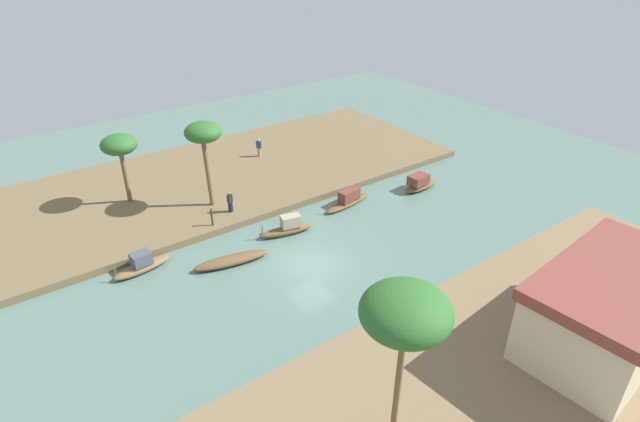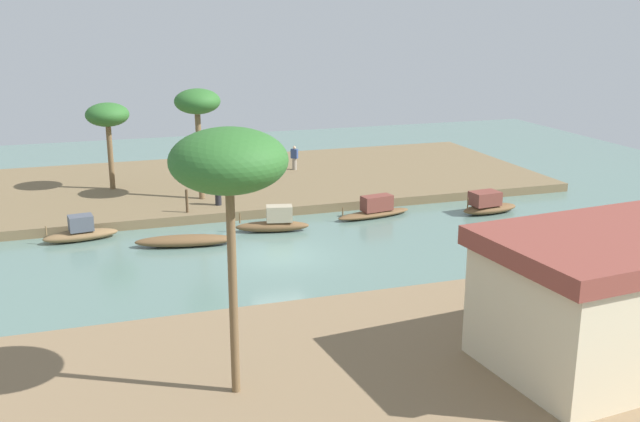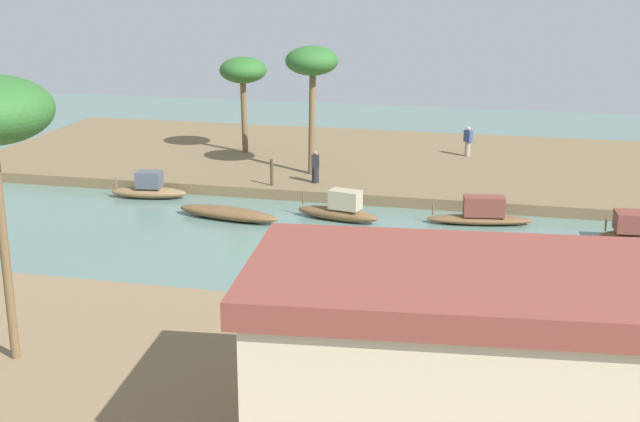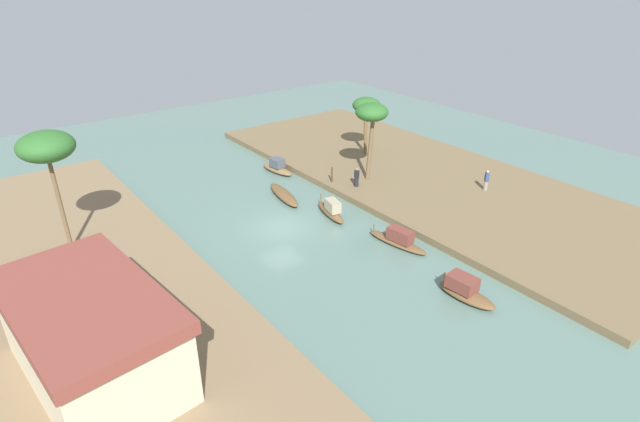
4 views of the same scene
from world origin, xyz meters
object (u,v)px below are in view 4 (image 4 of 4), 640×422
object	(u,v)px
sampan_with_tall_canopy	(331,210)
mooring_post	(332,175)
sampan_upstream_small	(277,168)
palm_tree_left_near	(372,114)
palm_tree_left_far	(367,106)
riverside_building	(92,335)
sampan_near_left_bank	(398,239)
person_on_near_bank	(486,180)
palm_tree_right_tall	(46,148)
sampan_midstream	(465,290)
person_by_mooring	(357,179)
sampan_foreground	(284,195)

from	to	relation	value
sampan_with_tall_canopy	mooring_post	bearing A→B (deg)	-26.52
sampan_upstream_small	palm_tree_left_near	size ratio (longest dim) A/B	0.59
sampan_with_tall_canopy	mooring_post	size ratio (longest dim) A/B	3.06
palm_tree_left_far	riverside_building	distance (m)	31.33
sampan_near_left_bank	sampan_with_tall_canopy	bearing A→B (deg)	-0.62
person_on_near_bank	palm_tree_right_tall	distance (m)	30.34
sampan_midstream	riverside_building	size ratio (longest dim) A/B	0.36
person_on_near_bank	palm_tree_left_near	xyz separation A→B (m)	(7.24, 5.67, 4.61)
sampan_midstream	sampan_near_left_bank	world-z (taller)	sampan_midstream
sampan_near_left_bank	person_by_mooring	size ratio (longest dim) A/B	2.93
sampan_with_tall_canopy	riverside_building	xyz separation A→B (m)	(-6.58, 17.98, 2.14)
sampan_near_left_bank	palm_tree_right_tall	xyz separation A→B (m)	(11.33, 17.15, 6.72)
person_by_mooring	mooring_post	xyz separation A→B (m)	(1.87, 0.99, -0.02)
sampan_midstream	mooring_post	size ratio (longest dim) A/B	2.80
sampan_midstream	palm_tree_left_far	distance (m)	22.64
mooring_post	riverside_building	xyz separation A→B (m)	(-10.55, 21.22, 1.48)
sampan_midstream	palm_tree_left_far	world-z (taller)	palm_tree_left_far
mooring_post	sampan_near_left_bank	bearing A→B (deg)	166.52
palm_tree_left_near	palm_tree_left_far	bearing A→B (deg)	-38.68
sampan_with_tall_canopy	palm_tree_left_far	xyz separation A→B (m)	(7.48, -9.92, 4.43)
mooring_post	sampan_with_tall_canopy	bearing A→B (deg)	140.88
palm_tree_left_near	person_by_mooring	bearing A→B (deg)	108.42
sampan_midstream	person_by_mooring	size ratio (longest dim) A/B	2.28
sampan_midstream	palm_tree_left_far	size ratio (longest dim) A/B	0.68
riverside_building	sampan_with_tall_canopy	bearing A→B (deg)	-75.51
palm_tree_left_far	palm_tree_left_near	bearing A→B (deg)	141.32
mooring_post	palm_tree_right_tall	xyz separation A→B (m)	(1.44, 19.51, 6.02)
mooring_post	sampan_foreground	bearing A→B (deg)	80.18
sampan_with_tall_canopy	palm_tree_left_near	xyz separation A→B (m)	(2.73, -6.12, 5.42)
sampan_upstream_small	sampan_midstream	bearing A→B (deg)	167.66
sampan_near_left_bank	sampan_foreground	bearing A→B (deg)	0.88
sampan_foreground	palm_tree_left_far	world-z (taller)	palm_tree_left_far
sampan_midstream	sampan_near_left_bank	size ratio (longest dim) A/B	0.78
sampan_upstream_small	person_by_mooring	xyz separation A→B (m)	(-7.35, -2.70, 0.71)
sampan_with_tall_canopy	person_by_mooring	size ratio (longest dim) A/B	2.49
sampan_with_tall_canopy	person_by_mooring	xyz separation A→B (m)	(2.10, -4.22, 0.67)
sampan_upstream_small	sampan_midstream	xyz separation A→B (m)	(-21.65, 1.89, 0.05)
palm_tree_right_tall	riverside_building	distance (m)	12.94
palm_tree_left_near	mooring_post	bearing A→B (deg)	66.79
palm_tree_left_near	palm_tree_right_tall	size ratio (longest dim) A/B	0.83
sampan_foreground	person_by_mooring	bearing A→B (deg)	-105.96
person_by_mooring	sampan_with_tall_canopy	bearing A→B (deg)	100.93
sampan_midstream	sampan_near_left_bank	distance (m)	6.40
sampan_foreground	palm_tree_right_tall	xyz separation A→B (m)	(0.72, 15.31, 6.88)
sampan_near_left_bank	riverside_building	bearing A→B (deg)	83.12
palm_tree_left_far	riverside_building	size ratio (longest dim) A/B	0.53
mooring_post	palm_tree_right_tall	bearing A→B (deg)	85.77
sampan_with_tall_canopy	palm_tree_left_near	world-z (taller)	palm_tree_left_near
sampan_near_left_bank	person_on_near_bank	distance (m)	11.05
person_on_near_bank	palm_tree_left_far	distance (m)	12.66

